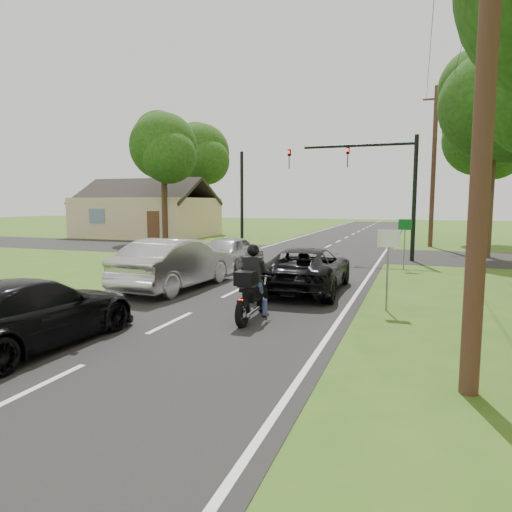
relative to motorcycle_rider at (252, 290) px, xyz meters
The scene contains 19 objects.
ground 2.07m from the motorcycle_rider, 152.17° to the right, with size 140.00×140.00×0.00m, color #325818.
road 9.28m from the motorcycle_rider, 100.65° to the left, with size 8.00×100.00×0.01m, color black.
cross_road 15.21m from the motorcycle_rider, 96.47° to the left, with size 60.00×7.00×0.01m, color black.
motorcycle_rider is the anchor object (origin of this frame).
dark_suv 4.05m from the motorcycle_rider, 84.55° to the left, with size 2.33×5.05×1.40m, color black.
silver_sedan 4.75m from the motorcycle_rider, 141.39° to the left, with size 1.75×5.02×1.65m, color #ADACB1.
silver_suv 8.89m from the motorcycle_rider, 115.38° to the left, with size 1.66×4.12×1.41m, color #A6AAAE.
dark_car_behind 4.77m from the motorcycle_rider, 134.51° to the right, with size 1.91×4.70×1.36m, color black.
traffic_signal 13.63m from the motorcycle_rider, 82.92° to the left, with size 6.38×0.44×6.00m.
signal_pole_far 18.58m from the motorcycle_rider, 112.01° to the left, with size 0.20×0.20×6.00m, color black.
utility_pole_near 6.89m from the motorcycle_rider, 32.90° to the right, with size 1.60×0.28×10.00m.
utility_pole_far 22.00m from the motorcycle_rider, 77.99° to the left, with size 1.60×0.28×10.00m.
sign_white 3.74m from the motorcycle_rider, 34.79° to the left, with size 0.55×0.07×2.12m.
sign_green 10.60m from the motorcycle_rider, 72.44° to the left, with size 0.55×0.07×2.12m.
tree_row_d 18.73m from the motorcycle_rider, 65.00° to the left, with size 5.76×5.58×10.45m.
tree_row_e 26.76m from the motorcycle_rider, 72.66° to the left, with size 5.28×5.12×9.61m.
tree_left_near 23.89m from the motorcycle_rider, 125.45° to the left, with size 5.12×4.96×9.22m.
tree_left_far 33.33m from the motorcycle_rider, 118.10° to the left, with size 5.76×5.58×10.14m.
house 29.12m from the motorcycle_rider, 127.48° to the left, with size 10.20×8.00×4.84m.
Camera 1 is at (5.39, -9.19, 2.82)m, focal length 32.00 mm.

